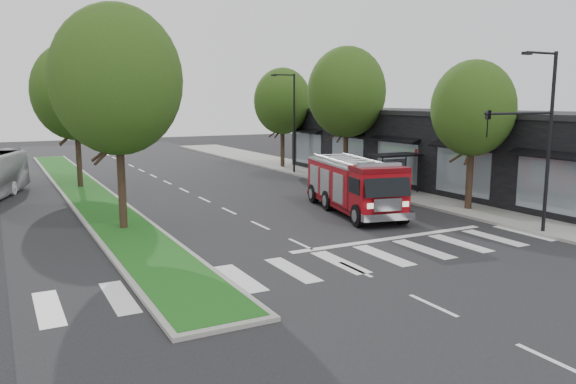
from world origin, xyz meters
The scene contains 13 objects.
ground centered at (0.00, 0.00, 0.00)m, with size 140.00×140.00×0.00m, color black.
sidewalk_right centered at (12.50, 10.00, 0.07)m, with size 5.00×80.00×0.15m, color gray.
median centered at (-6.00, 18.00, 0.08)m, with size 3.00×50.00×0.15m.
storefront_row centered at (17.00, 10.00, 2.50)m, with size 8.00×30.00×5.00m, color black.
bus_shelter centered at (11.20, 8.15, 2.04)m, with size 3.20×1.60×2.61m.
tree_right_near centered at (11.50, 2.00, 5.51)m, with size 4.40×4.40×8.05m.
tree_right_mid centered at (11.50, 14.00, 6.49)m, with size 5.60×5.60×9.72m.
tree_right_far centered at (11.50, 24.00, 5.84)m, with size 5.00×5.00×8.73m.
tree_median_near centered at (-6.00, 6.00, 6.81)m, with size 5.80×5.80×10.16m.
tree_median_far centered at (-6.00, 20.00, 6.49)m, with size 5.60×5.60×9.72m.
streetlight_right_near centered at (9.61, -3.50, 4.67)m, with size 4.08×0.22×8.00m.
streetlight_right_far centered at (10.35, 20.00, 4.48)m, with size 2.11×0.20×8.00m.
fire_engine centered at (5.78, 4.57, 1.43)m, with size 4.26×8.95×2.98m.
Camera 1 is at (-11.06, -19.88, 5.95)m, focal length 35.00 mm.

